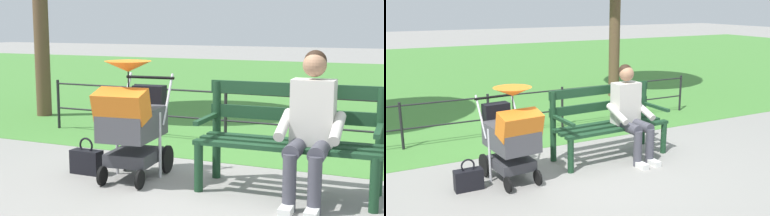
{
  "view_description": "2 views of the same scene",
  "coord_description": "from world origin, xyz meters",
  "views": [
    {
      "loc": [
        -1.77,
        4.61,
        1.5
      ],
      "look_at": [
        0.25,
        0.17,
        0.74
      ],
      "focal_mm": 51.52,
      "sensor_mm": 36.0,
      "label": 1
    },
    {
      "loc": [
        2.46,
        4.87,
        2.08
      ],
      "look_at": [
        -0.01,
        0.1,
        0.79
      ],
      "focal_mm": 41.12,
      "sensor_mm": 36.0,
      "label": 2
    }
  ],
  "objects": [
    {
      "name": "ground_plane",
      "position": [
        0.0,
        0.0,
        0.0
      ],
      "size": [
        60.0,
        60.0,
        0.0
      ],
      "primitive_type": "plane",
      "color": "gray"
    },
    {
      "name": "person_on_bench",
      "position": [
        -0.8,
        0.11,
        0.68
      ],
      "size": [
        0.55,
        0.74,
        1.28
      ],
      "color": "#42424C",
      "rests_on": "ground"
    },
    {
      "name": "handbag",
      "position": [
        1.42,
        0.16,
        0.13
      ],
      "size": [
        0.32,
        0.14,
        0.37
      ],
      "color": "black",
      "rests_on": "ground"
    },
    {
      "name": "park_fence",
      "position": [
        0.0,
        -1.68,
        0.42
      ],
      "size": [
        6.43,
        0.04,
        0.7
      ],
      "color": "black",
      "rests_on": "ground"
    },
    {
      "name": "grass_lawn",
      "position": [
        0.0,
        -8.8,
        0.0
      ],
      "size": [
        40.0,
        16.0,
        0.01
      ],
      "primitive_type": "cube",
      "color": "#478438",
      "rests_on": "ground"
    },
    {
      "name": "park_bench",
      "position": [
        -0.58,
        -0.12,
        0.53
      ],
      "size": [
        1.62,
        0.67,
        0.96
      ],
      "color": "#193D23",
      "rests_on": "ground"
    },
    {
      "name": "stroller",
      "position": [
        0.89,
        0.14,
        0.59
      ],
      "size": [
        0.59,
        0.93,
        1.15
      ],
      "color": "black",
      "rests_on": "ground"
    }
  ]
}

